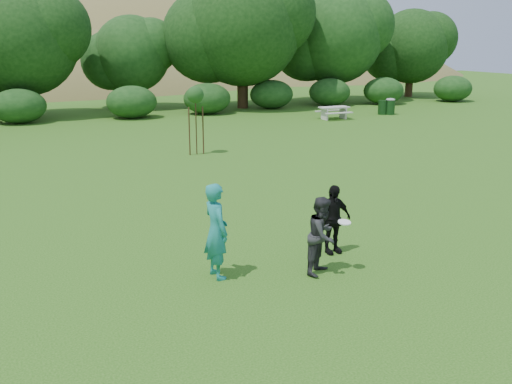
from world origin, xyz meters
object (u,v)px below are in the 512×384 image
player_teal (216,231)px  trash_can_lidded (390,106)px  player_black (332,219)px  trash_can_near (383,107)px  picnic_table (334,111)px  player_grey (322,235)px  sapling (195,97)px

player_teal → trash_can_lidded: size_ratio=1.88×
player_black → trash_can_near: bearing=50.1°
player_teal → trash_can_near: size_ratio=2.19×
picnic_table → trash_can_lidded: trash_can_lidded is taller
player_teal → picnic_table: (14.62, 19.46, -0.47)m
trash_can_near → trash_can_lidded: trash_can_lidded is taller
player_grey → trash_can_near: 26.64m
player_grey → sapling: size_ratio=0.57×
player_teal → trash_can_near: bearing=-48.5°
player_teal → trash_can_lidded: player_teal is taller
trash_can_lidded → sapling: bearing=-154.1°
trash_can_near → player_grey: bearing=-128.6°
trash_can_near → picnic_table: bearing=-170.4°
player_black → trash_can_near: 25.45m
player_grey → sapling: 13.25m
trash_can_lidded → trash_can_near: bearing=148.7°
picnic_table → player_black: bearing=-121.4°
player_grey → picnic_table: player_grey is taller
player_teal → player_black: player_teal is taller
trash_can_near → sapling: 17.07m
sapling → picnic_table: 13.22m
picnic_table → player_grey: bearing=-121.9°
sapling → player_teal: bearing=-106.2°
sapling → picnic_table: bearing=32.7°
player_grey → player_black: player_grey is taller
player_teal → trash_can_near: player_teal is taller
trash_can_near → sapling: bearing=-152.8°
sapling → picnic_table: sapling is taller
player_grey → picnic_table: bearing=20.7°
trash_can_near → picnic_table: size_ratio=0.50×
trash_can_near → sapling: (-15.08, -7.76, 1.97)m
player_black → trash_can_near: player_black is taller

